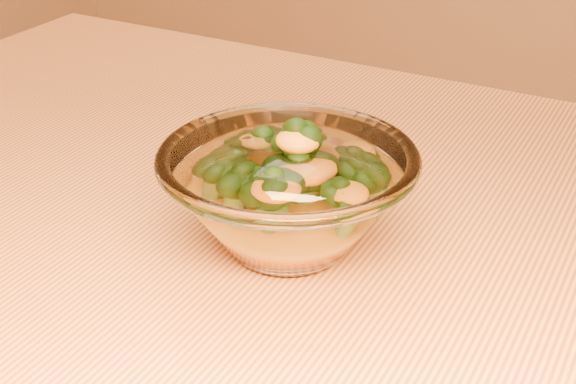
{
  "coord_description": "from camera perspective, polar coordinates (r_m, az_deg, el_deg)",
  "views": [
    {
      "loc": [
        0.21,
        -0.44,
        1.08
      ],
      "look_at": [
        -0.04,
        0.01,
        0.8
      ],
      "focal_mm": 50.0,
      "sensor_mm": 36.0,
      "label": 1
    }
  ],
  "objects": [
    {
      "name": "broccoli_heap",
      "position": [
        0.58,
        -0.1,
        1.13
      ],
      "size": [
        0.12,
        0.12,
        0.07
      ],
      "color": "black",
      "rests_on": "cheese_sauce"
    },
    {
      "name": "table",
      "position": [
        0.65,
        2.67,
        -12.4
      ],
      "size": [
        1.2,
        0.8,
        0.75
      ],
      "color": "#D68A40",
      "rests_on": "ground"
    },
    {
      "name": "cheese_sauce",
      "position": [
        0.59,
        0.0,
        -1.84
      ],
      "size": [
        0.11,
        0.11,
        0.03
      ],
      "primitive_type": "ellipsoid",
      "color": "orange",
      "rests_on": "glass_bowl"
    },
    {
      "name": "glass_bowl",
      "position": [
        0.58,
        0.0,
        -0.35
      ],
      "size": [
        0.19,
        0.19,
        0.08
      ],
      "color": "white",
      "rests_on": "table"
    }
  ]
}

